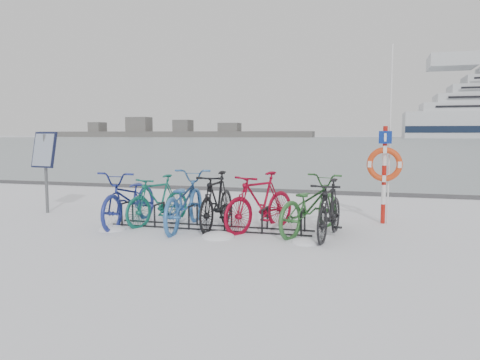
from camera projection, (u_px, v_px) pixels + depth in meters
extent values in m
plane|color=white|center=(210.00, 228.00, 9.08)|extent=(900.00, 900.00, 0.00)
cube|color=#9CA9B0|center=(364.00, 140.00, 157.42)|extent=(400.00, 298.00, 0.02)
cube|color=#3F3F42|center=(273.00, 191.00, 14.72)|extent=(400.00, 0.25, 0.10)
cylinder|color=black|center=(122.00, 215.00, 9.34)|extent=(0.04, 0.04, 0.44)
cylinder|color=black|center=(133.00, 211.00, 9.76)|extent=(0.04, 0.04, 0.44)
cylinder|color=black|center=(127.00, 202.00, 9.53)|extent=(0.04, 0.44, 0.04)
cylinder|color=black|center=(155.00, 216.00, 9.14)|extent=(0.04, 0.04, 0.44)
cylinder|color=black|center=(164.00, 213.00, 9.56)|extent=(0.04, 0.04, 0.44)
cylinder|color=black|center=(159.00, 204.00, 9.33)|extent=(0.04, 0.44, 0.04)
cylinder|color=black|center=(189.00, 218.00, 8.94)|extent=(0.04, 0.04, 0.44)
cylinder|color=black|center=(197.00, 215.00, 9.37)|extent=(0.04, 0.04, 0.44)
cylinder|color=black|center=(193.00, 205.00, 9.13)|extent=(0.04, 0.44, 0.04)
cylinder|color=black|center=(225.00, 220.00, 8.75)|extent=(0.04, 0.04, 0.44)
cylinder|color=black|center=(231.00, 216.00, 9.17)|extent=(0.04, 0.04, 0.44)
cylinder|color=black|center=(228.00, 207.00, 8.94)|extent=(0.04, 0.44, 0.04)
cylinder|color=black|center=(262.00, 222.00, 8.55)|extent=(0.04, 0.04, 0.44)
cylinder|color=black|center=(267.00, 218.00, 8.97)|extent=(0.04, 0.04, 0.44)
cylinder|color=black|center=(265.00, 208.00, 8.74)|extent=(0.04, 0.44, 0.04)
cylinder|color=black|center=(301.00, 224.00, 8.35)|extent=(0.04, 0.04, 0.44)
cylinder|color=black|center=(305.00, 220.00, 8.78)|extent=(0.04, 0.04, 0.44)
cylinder|color=black|center=(303.00, 210.00, 8.54)|extent=(0.04, 0.44, 0.04)
cylinder|color=black|center=(207.00, 230.00, 8.87)|extent=(4.00, 0.03, 0.03)
cylinder|color=black|center=(214.00, 225.00, 9.29)|extent=(4.00, 0.03, 0.03)
cylinder|color=#595B5E|center=(46.00, 174.00, 10.82)|extent=(0.07, 0.07, 1.82)
cube|color=black|center=(44.00, 150.00, 10.73)|extent=(0.65, 0.32, 0.82)
cube|color=#8C99AD|center=(43.00, 150.00, 10.69)|extent=(0.58, 0.25, 0.73)
cylinder|color=#AB150D|center=(383.00, 214.00, 9.59)|extent=(0.09, 0.09, 0.40)
cylinder|color=silver|center=(383.00, 194.00, 9.55)|extent=(0.09, 0.09, 0.40)
cylinder|color=#AB150D|center=(384.00, 175.00, 9.51)|extent=(0.09, 0.09, 0.40)
cylinder|color=silver|center=(385.00, 156.00, 9.47)|extent=(0.09, 0.09, 0.40)
cylinder|color=#AB150D|center=(385.00, 136.00, 9.43)|extent=(0.09, 0.09, 0.40)
torus|color=red|center=(384.00, 164.00, 9.40)|extent=(0.70, 0.12, 0.70)
cube|color=navy|center=(385.00, 137.00, 9.36)|extent=(0.25, 0.03, 0.25)
cylinder|color=silver|center=(390.00, 135.00, 9.46)|extent=(0.03, 0.03, 3.61)
cube|color=silver|center=(452.00, 62.00, 207.46)|extent=(19.35, 19.35, 5.81)
cube|color=#4B4B4B|center=(168.00, 134.00, 290.49)|extent=(180.00, 12.00, 3.50)
cube|color=#4B4B4B|center=(125.00, 128.00, 298.31)|extent=(24.00, 10.00, 8.00)
cube|color=#4B4B4B|center=(214.00, 129.00, 281.99)|extent=(20.00, 10.00, 6.00)
imported|color=navy|center=(130.00, 196.00, 9.49)|extent=(0.82, 2.20, 1.14)
imported|color=#136250|center=(158.00, 199.00, 9.53)|extent=(1.06, 1.78, 1.03)
imported|color=#2F64A8|center=(184.00, 199.00, 9.09)|extent=(0.92, 2.23, 1.15)
imported|color=black|center=(217.00, 199.00, 9.11)|extent=(0.55, 1.89, 1.13)
imported|color=maroon|center=(260.00, 200.00, 8.88)|extent=(1.39, 1.94, 1.15)
imported|color=#2C632D|center=(310.00, 203.00, 8.69)|extent=(1.46, 2.22, 1.10)
imported|color=black|center=(329.00, 208.00, 8.24)|extent=(0.72, 1.83, 1.07)
ellipsoid|color=white|center=(270.00, 226.00, 9.27)|extent=(0.46, 0.46, 0.16)
ellipsoid|color=white|center=(177.00, 221.00, 9.91)|extent=(0.40, 0.40, 0.14)
ellipsoid|color=white|center=(112.00, 230.00, 8.93)|extent=(0.51, 0.51, 0.18)
ellipsoid|color=white|center=(218.00, 237.00, 8.29)|extent=(0.60, 0.60, 0.21)
ellipsoid|color=white|center=(305.00, 243.00, 7.85)|extent=(0.49, 0.49, 0.17)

